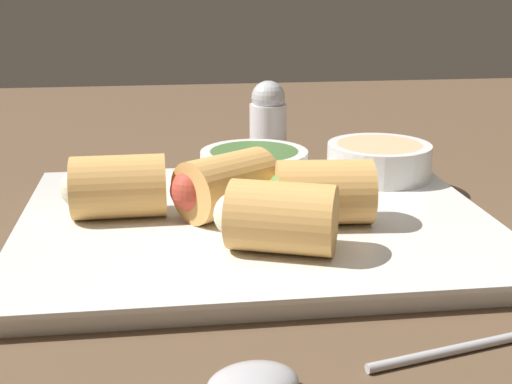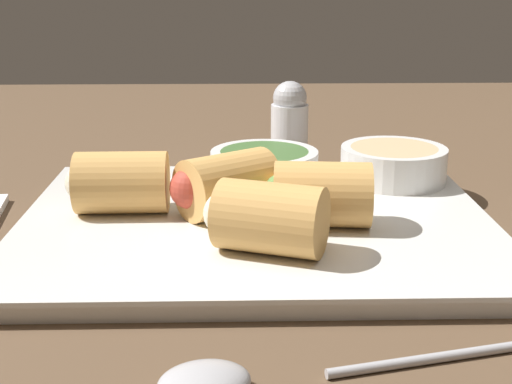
{
  "view_description": "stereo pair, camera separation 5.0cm",
  "coord_description": "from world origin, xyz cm",
  "px_view_note": "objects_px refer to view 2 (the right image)",
  "views": [
    {
      "loc": [
        -4.2,
        -47.22,
        19.95
      ],
      "look_at": [
        1.98,
        -0.52,
        5.25
      ],
      "focal_mm": 50.0,
      "sensor_mm": 36.0,
      "label": 1
    },
    {
      "loc": [
        0.78,
        -47.61,
        19.95
      ],
      "look_at": [
        1.98,
        -0.52,
        5.25
      ],
      "focal_mm": 50.0,
      "sensor_mm": 36.0,
      "label": 2
    }
  ],
  "objects_px": {
    "serving_plate": "(256,226)",
    "dipping_bowl_far": "(393,163)",
    "salt_shaker": "(290,124)",
    "dipping_bowl_near": "(264,167)",
    "spoon": "(242,379)"
  },
  "relations": [
    {
      "from": "serving_plate",
      "to": "salt_shaker",
      "type": "distance_m",
      "value": 0.19
    },
    {
      "from": "dipping_bowl_near",
      "to": "salt_shaker",
      "type": "height_order",
      "value": "salt_shaker"
    },
    {
      "from": "serving_plate",
      "to": "salt_shaker",
      "type": "relative_size",
      "value": 4.02
    },
    {
      "from": "serving_plate",
      "to": "dipping_bowl_far",
      "type": "xyz_separation_m",
      "value": [
        0.11,
        0.08,
        0.02
      ]
    },
    {
      "from": "spoon",
      "to": "serving_plate",
      "type": "bearing_deg",
      "value": 86.71
    },
    {
      "from": "serving_plate",
      "to": "dipping_bowl_far",
      "type": "relative_size",
      "value": 3.83
    },
    {
      "from": "dipping_bowl_near",
      "to": "spoon",
      "type": "relative_size",
      "value": 0.42
    },
    {
      "from": "dipping_bowl_far",
      "to": "salt_shaker",
      "type": "distance_m",
      "value": 0.13
    },
    {
      "from": "dipping_bowl_far",
      "to": "salt_shaker",
      "type": "xyz_separation_m",
      "value": [
        -0.08,
        0.1,
        0.01
      ]
    },
    {
      "from": "serving_plate",
      "to": "dipping_bowl_near",
      "type": "distance_m",
      "value": 0.08
    },
    {
      "from": "salt_shaker",
      "to": "spoon",
      "type": "bearing_deg",
      "value": -97.1
    },
    {
      "from": "spoon",
      "to": "dipping_bowl_far",
      "type": "bearing_deg",
      "value": 65.9
    },
    {
      "from": "serving_plate",
      "to": "spoon",
      "type": "height_order",
      "value": "same"
    },
    {
      "from": "dipping_bowl_near",
      "to": "salt_shaker",
      "type": "distance_m",
      "value": 0.12
    },
    {
      "from": "dipping_bowl_near",
      "to": "dipping_bowl_far",
      "type": "relative_size",
      "value": 1.0
    }
  ]
}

